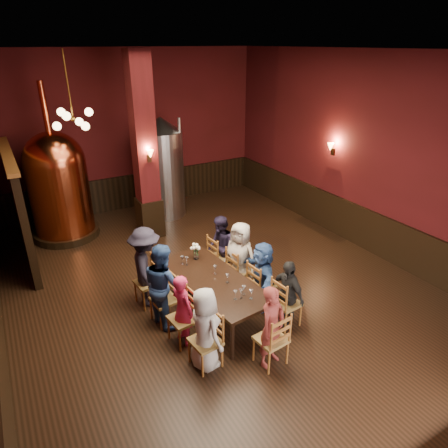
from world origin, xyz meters
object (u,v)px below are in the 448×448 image
dining_table (214,281)px  rose_vase (196,249)px  person_0 (205,329)px  person_2 (163,284)px  copper_kettle (58,185)px  steel_vessel (163,168)px  person_1 (183,310)px

dining_table → rose_vase: bearing=81.5°
person_0 → person_2: (-0.13, 1.32, 0.08)m
person_0 → copper_kettle: (-1.00, 5.88, 0.71)m
person_2 → steel_vessel: 5.02m
copper_kettle → person_1: bearing=-79.9°
person_1 → rose_vase: size_ratio=3.84×
steel_vessel → rose_vase: (-1.00, -4.04, -0.43)m
person_2 → rose_vase: size_ratio=4.63×
person_1 → rose_vase: person_1 is taller
person_1 → steel_vessel: bearing=-31.1°
copper_kettle → steel_vessel: size_ratio=1.37×
person_1 → copper_kettle: copper_kettle is taller
person_2 → steel_vessel: steel_vessel is taller
dining_table → person_0: person_0 is taller
person_0 → copper_kettle: size_ratio=0.36×
dining_table → rose_vase: 0.85m
steel_vessel → person_2: bearing=-112.6°
rose_vase → steel_vessel: bearing=76.1°
person_0 → person_1: bearing=0.0°
rose_vase → dining_table: bearing=-93.0°
person_1 → copper_kettle: (-0.93, 5.21, 0.76)m
copper_kettle → person_0: bearing=-80.4°
person_2 → copper_kettle: bearing=2.6°
person_0 → steel_vessel: bearing=-22.4°
person_2 → copper_kettle: 4.68m
person_1 → copper_kettle: size_ratio=0.33×
copper_kettle → dining_table: bearing=-70.0°
person_0 → person_2: 1.33m
dining_table → rose_vase: (0.04, 0.80, 0.28)m
dining_table → person_2: person_2 is taller
person_2 → steel_vessel: (1.92, 4.60, 0.63)m
person_0 → person_2: person_2 is taller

